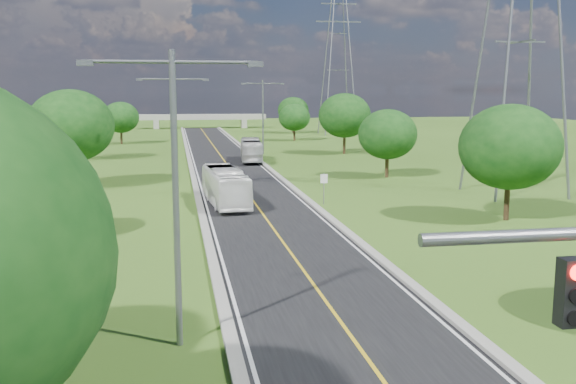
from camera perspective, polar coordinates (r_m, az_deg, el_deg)
name	(u,v)px	position (r m, az deg, el deg)	size (l,w,h in m)	color
ground	(231,171)	(70.18, -5.07, 1.89)	(260.00, 260.00, 0.00)	#345618
road	(227,164)	(76.11, -5.47, 2.46)	(8.00, 150.00, 0.06)	black
curb_left	(190,164)	(75.89, -8.67, 2.44)	(0.50, 150.00, 0.22)	gray
curb_right	(262,163)	(76.55, -2.30, 2.60)	(0.50, 150.00, 0.22)	gray
speed_limit_sign	(324,184)	(49.18, 3.21, 0.73)	(0.55, 0.09, 2.40)	slate
overpass	(200,118)	(149.63, -7.79, 6.55)	(30.00, 3.00, 3.20)	gray
streetlight_near_left	(175,174)	(21.55, -10.00, 1.56)	(5.90, 0.25, 10.00)	slate
streetlight_mid_left	(174,124)	(54.45, -10.10, 6.01)	(5.90, 0.25, 10.00)	slate
streetlight_far_right	(263,111)	(88.24, -2.25, 7.25)	(5.90, 0.25, 10.00)	slate
power_tower_near	(521,24)	(57.00, 20.02, 13.86)	(9.00, 6.40, 28.00)	slate
power_tower_far	(338,63)	(128.53, 4.47, 11.39)	(9.00, 6.40, 28.00)	slate
tree_lc	(71,126)	(60.14, -18.74, 5.59)	(7.56, 7.56, 8.79)	black
tree_ld	(84,121)	(84.19, -17.65, 6.07)	(6.72, 6.72, 7.82)	black
tree_le	(121,117)	(107.80, -14.66, 6.43)	(5.88, 5.88, 6.84)	black
tree_rb	(510,147)	(45.25, 19.11, 3.80)	(6.72, 6.72, 7.82)	black
tree_rc	(388,134)	(65.01, 8.85, 5.09)	(5.88, 5.88, 6.84)	black
tree_rd	(345,116)	(88.48, 5.06, 6.79)	(7.14, 7.14, 8.30)	black
tree_re	(294,118)	(111.38, 0.57, 6.64)	(5.46, 5.46, 6.35)	black
tree_rf	(293,110)	(131.64, 0.47, 7.28)	(6.30, 6.30, 7.33)	black
bus_outbound	(251,150)	(78.62, -3.30, 3.74)	(2.34, 10.00, 2.79)	beige
bus_inbound	(225,186)	(49.13, -5.60, 0.53)	(2.36, 10.08, 2.81)	white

